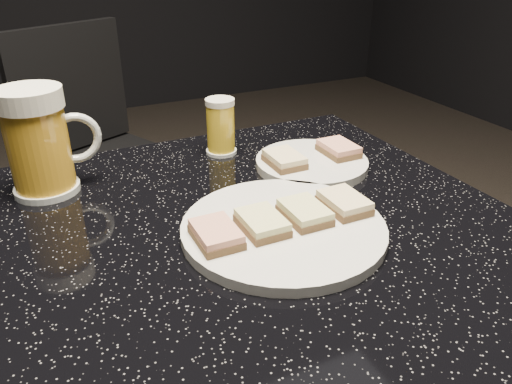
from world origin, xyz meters
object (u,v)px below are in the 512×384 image
Objects in this scene: plate_small at (312,163)px; chair at (99,148)px; plate_large at (283,229)px; table at (256,359)px; beer_mug at (40,142)px; beer_tumbler at (221,127)px.

chair is (-0.23, 0.89, -0.26)m from plate_small.
chair reaches higher than plate_large.
table is at bearing -86.39° from chair.
beer_mug reaches higher than table.
beer_mug is at bearing -174.67° from beer_tumbler.
beer_mug is (-0.40, 0.09, 0.07)m from plate_small.
chair is at bearing 98.70° from beer_tumbler.
table is 0.87× the size of chair.
plate_large is 1.67× the size of beer_mug.
plate_large is 1.09m from chair.
table is (-0.02, 0.03, -0.25)m from plate_large.
plate_large reaches higher than table.
plate_small is 0.33m from table.
plate_large is 0.35× the size of table.
plate_small is 0.95m from chair.
table is 0.46m from beer_mug.
beer_mug reaches higher than plate_small.
plate_large is 0.37m from beer_mug.
beer_mug is 0.88m from chair.
beer_tumbler is at bearing 78.22° from table.
beer_tumbler reaches higher than plate_small.
plate_small is 0.42m from beer_mug.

